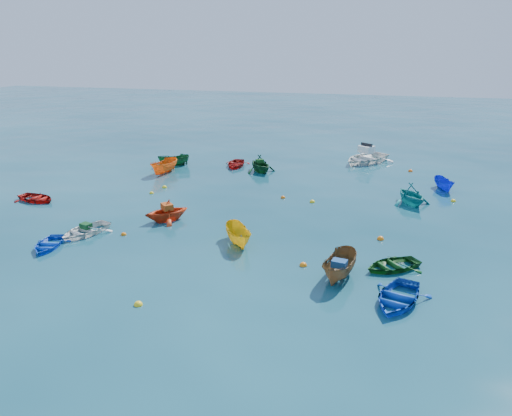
% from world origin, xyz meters
% --- Properties ---
extents(ground, '(160.00, 160.00, 0.00)m').
position_xyz_m(ground, '(0.00, 0.00, 0.00)').
color(ground, '#093545').
rests_on(ground, ground).
extents(dinghy_blue_sw, '(2.43, 2.96, 0.54)m').
position_xyz_m(dinghy_blue_sw, '(-9.18, -2.99, 0.00)').
color(dinghy_blue_sw, blue).
rests_on(dinghy_blue_sw, ground).
extents(dinghy_white_near, '(3.02, 3.58, 0.64)m').
position_xyz_m(dinghy_white_near, '(-8.40, -0.78, 0.00)').
color(dinghy_white_near, white).
rests_on(dinghy_white_near, ground).
extents(sampan_brown_mid, '(1.78, 3.39, 1.25)m').
position_xyz_m(sampan_brown_mid, '(6.01, -2.55, 0.00)').
color(sampan_brown_mid, brown).
rests_on(sampan_brown_mid, ground).
extents(dinghy_blue_se, '(3.21, 3.86, 0.69)m').
position_xyz_m(dinghy_blue_se, '(8.57, -4.19, 0.00)').
color(dinghy_blue_se, '#0E44B6').
rests_on(dinghy_blue_se, ground).
extents(dinghy_orange_w, '(3.50, 3.50, 1.40)m').
position_xyz_m(dinghy_orange_w, '(-4.89, 2.45, 0.00)').
color(dinghy_orange_w, red).
rests_on(dinghy_orange_w, ground).
extents(sampan_yellow_mid, '(2.46, 3.09, 1.14)m').
position_xyz_m(sampan_yellow_mid, '(0.37, 0.09, 0.00)').
color(sampan_yellow_mid, gold).
rests_on(sampan_yellow_mid, ground).
extents(dinghy_green_e, '(3.51, 3.36, 0.59)m').
position_xyz_m(dinghy_green_e, '(8.32, -0.92, 0.00)').
color(dinghy_green_e, '#114917').
rests_on(dinghy_green_e, ground).
extents(dinghy_cyan_se, '(3.61, 3.76, 1.53)m').
position_xyz_m(dinghy_cyan_se, '(9.41, 9.66, 0.00)').
color(dinghy_cyan_se, teal).
rests_on(dinghy_cyan_se, ground).
extents(dinghy_red_nw, '(3.32, 2.69, 0.61)m').
position_xyz_m(dinghy_red_nw, '(-15.09, 3.73, 0.00)').
color(dinghy_red_nw, '#9F120D').
rests_on(dinghy_red_nw, ground).
extents(sampan_orange_n, '(1.74, 3.40, 1.26)m').
position_xyz_m(sampan_orange_n, '(-9.88, 12.86, 0.00)').
color(sampan_orange_n, orange).
rests_on(sampan_orange_n, ground).
extents(dinghy_green_n, '(3.75, 3.78, 1.51)m').
position_xyz_m(dinghy_green_n, '(-2.42, 15.33, 0.00)').
color(dinghy_green_n, '#0F441E').
rests_on(dinghy_green_n, ground).
extents(sampan_blue_far, '(1.68, 2.72, 0.99)m').
position_xyz_m(sampan_blue_far, '(11.81, 13.77, 0.00)').
color(sampan_blue_far, '#1025D2').
rests_on(sampan_blue_far, ground).
extents(dinghy_red_far, '(2.48, 3.24, 0.63)m').
position_xyz_m(dinghy_red_far, '(-4.95, 16.61, 0.00)').
color(dinghy_red_far, '#9F110D').
rests_on(dinghy_red_far, ground).
extents(sampan_green_far, '(2.82, 2.59, 1.08)m').
position_xyz_m(sampan_green_far, '(-10.18, 15.39, 0.00)').
color(sampan_green_far, '#125027').
rests_on(sampan_green_far, ground).
extents(motorboat_white, '(5.81, 6.21, 1.65)m').
position_xyz_m(motorboat_white, '(5.81, 20.98, 0.00)').
color(motorboat_white, white).
rests_on(motorboat_white, ground).
extents(tarp_green_a, '(0.71, 0.61, 0.29)m').
position_xyz_m(tarp_green_a, '(-8.37, -0.69, 0.46)').
color(tarp_green_a, '#11441C').
rests_on(tarp_green_a, dinghy_white_near).
extents(tarp_blue_a, '(0.74, 0.61, 0.32)m').
position_xyz_m(tarp_blue_a, '(5.98, -2.69, 0.78)').
color(tarp_blue_a, '#194C91').
rests_on(tarp_blue_a, sampan_brown_mid).
extents(tarp_orange_a, '(0.93, 0.93, 0.36)m').
position_xyz_m(tarp_orange_a, '(-4.85, 2.48, 0.88)').
color(tarp_orange_a, '#B14212').
rests_on(tarp_orange_a, dinghy_orange_w).
extents(tarp_green_b, '(0.73, 0.72, 0.28)m').
position_xyz_m(tarp_green_b, '(-2.49, 15.40, 0.89)').
color(tarp_green_b, '#134C19').
rests_on(tarp_green_b, dinghy_green_n).
extents(buoy_or_a, '(0.32, 0.32, 0.32)m').
position_xyz_m(buoy_or_a, '(-6.24, -0.35, 0.00)').
color(buoy_or_a, orange).
rests_on(buoy_or_a, ground).
extents(buoy_ye_a, '(0.36, 0.36, 0.36)m').
position_xyz_m(buoy_ye_a, '(-1.73, -7.21, 0.00)').
color(buoy_ye_a, yellow).
rests_on(buoy_ye_a, ground).
extents(buoy_or_b, '(0.37, 0.37, 0.37)m').
position_xyz_m(buoy_or_b, '(4.18, -1.70, 0.00)').
color(buoy_or_b, orange).
rests_on(buoy_or_b, ground).
extents(buoy_ye_b, '(0.35, 0.35, 0.35)m').
position_xyz_m(buoy_ye_b, '(-8.08, 8.92, 0.00)').
color(buoy_ye_b, yellow).
rests_on(buoy_ye_b, ground).
extents(buoy_or_c, '(0.33, 0.33, 0.33)m').
position_xyz_m(buoy_or_c, '(0.93, 8.71, 0.00)').
color(buoy_or_c, orange).
rests_on(buoy_or_c, ground).
extents(buoy_ye_c, '(0.36, 0.36, 0.36)m').
position_xyz_m(buoy_ye_c, '(3.04, 8.29, 0.00)').
color(buoy_ye_c, yellow).
rests_on(buoy_ye_c, ground).
extents(buoy_or_d, '(0.38, 0.38, 0.38)m').
position_xyz_m(buoy_or_d, '(7.68, 2.72, 0.00)').
color(buoy_or_d, orange).
rests_on(buoy_or_d, ground).
extents(buoy_ye_d, '(0.31, 0.31, 0.31)m').
position_xyz_m(buoy_ye_d, '(-8.33, 7.32, 0.00)').
color(buoy_ye_d, yellow).
rests_on(buoy_ye_d, ground).
extents(buoy_or_e, '(0.36, 0.36, 0.36)m').
position_xyz_m(buoy_or_e, '(9.61, 18.67, 0.00)').
color(buoy_or_e, '#F75D0D').
rests_on(buoy_or_e, ground).
extents(buoy_ye_e, '(0.34, 0.34, 0.34)m').
position_xyz_m(buoy_ye_e, '(12.22, 10.97, 0.00)').
color(buoy_ye_e, yellow).
rests_on(buoy_ye_e, ground).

